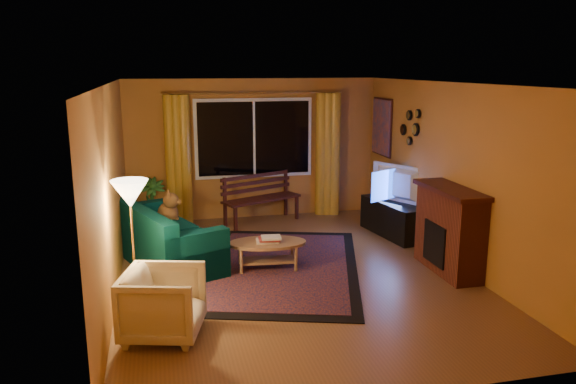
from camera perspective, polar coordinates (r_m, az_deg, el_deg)
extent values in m
cube|color=brown|center=(7.60, 0.52, -8.30)|extent=(4.50, 6.00, 0.02)
cube|color=white|center=(7.10, 0.56, 11.04)|extent=(4.50, 6.00, 0.02)
cube|color=#C27B31|center=(10.15, -3.51, 4.39)|extent=(4.50, 0.02, 2.50)
cube|color=#C27B31|center=(7.07, -17.54, 0.14)|extent=(0.02, 6.00, 2.50)
cube|color=#C27B31|center=(8.08, 16.31, 1.74)|extent=(0.02, 6.00, 2.50)
cube|color=black|center=(10.06, -3.46, 5.46)|extent=(2.00, 0.02, 1.30)
cylinder|color=#BF8C3F|center=(9.95, -3.48, 10.00)|extent=(3.20, 0.03, 0.03)
cylinder|color=gold|center=(9.91, -11.10, 3.20)|extent=(0.36, 0.36, 2.24)
cylinder|color=gold|center=(10.36, 4.02, 3.82)|extent=(0.36, 0.36, 2.24)
cube|color=black|center=(9.90, -2.67, -1.93)|extent=(1.48, 0.96, 0.43)
imported|color=#235B1E|center=(9.80, -13.71, -1.15)|extent=(0.54, 0.54, 0.86)
cube|color=#02292A|center=(8.05, -12.32, -4.16)|extent=(1.61, 2.27, 0.84)
imported|color=beige|center=(5.93, -12.56, -10.70)|extent=(0.89, 0.92, 0.78)
cylinder|color=#BF8C3F|center=(6.37, -15.43, -5.59)|extent=(0.28, 0.28, 1.54)
cube|color=maroon|center=(7.79, -0.83, -7.60)|extent=(3.00, 3.81, 0.02)
cylinder|color=#A1744D|center=(7.70, -2.10, -6.43)|extent=(1.16, 1.16, 0.39)
cube|color=black|center=(9.32, 10.62, -2.68)|extent=(0.66, 1.39, 0.56)
imported|color=black|center=(9.19, 10.77, 0.81)|extent=(0.61, 0.99, 0.60)
cube|color=maroon|center=(7.80, 16.08, -3.93)|extent=(0.40, 1.20, 1.10)
cube|color=#C95125|center=(10.18, 9.49, 6.53)|extent=(0.04, 0.76, 0.96)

